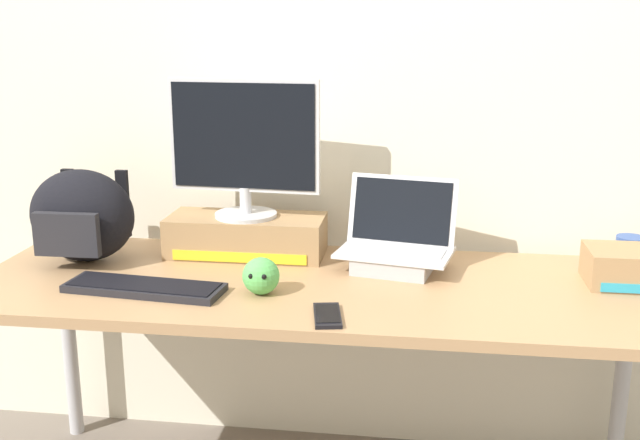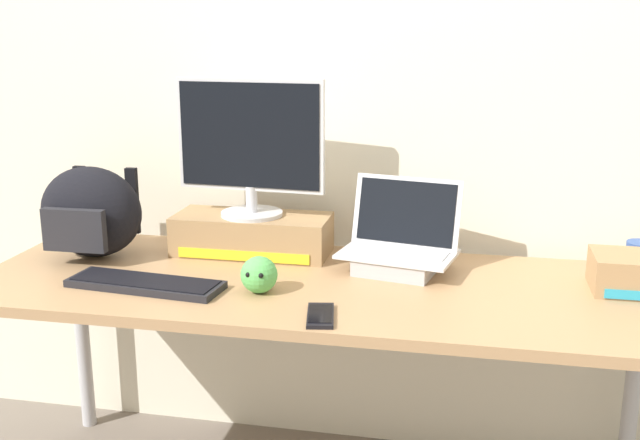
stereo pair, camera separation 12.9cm
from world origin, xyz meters
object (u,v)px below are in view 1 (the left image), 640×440
(messenger_backpack, at_px, (82,216))
(cell_phone, at_px, (327,315))
(toner_box_yellow, at_px, (246,236))
(coffee_mug, at_px, (631,251))
(plush_toy, at_px, (261,276))
(desktop_monitor, at_px, (244,147))
(external_keyboard, at_px, (144,287))
(open_laptop, at_px, (396,251))

(messenger_backpack, xyz_separation_m, cell_phone, (0.80, -0.36, -0.14))
(toner_box_yellow, distance_m, cell_phone, 0.59)
(coffee_mug, height_order, plush_toy, plush_toy)
(toner_box_yellow, relative_size, coffee_mug, 3.85)
(desktop_monitor, xyz_separation_m, plush_toy, (0.12, -0.35, -0.29))
(toner_box_yellow, distance_m, external_keyboard, 0.42)
(open_laptop, relative_size, coffee_mug, 2.87)
(messenger_backpack, bearing_deg, cell_phone, -25.21)
(toner_box_yellow, height_order, desktop_monitor, desktop_monitor)
(desktop_monitor, bearing_deg, external_keyboard, -113.94)
(coffee_mug, bearing_deg, plush_toy, -159.38)
(coffee_mug, relative_size, cell_phone, 0.78)
(external_keyboard, bearing_deg, coffee_mug, 22.92)
(external_keyboard, relative_size, messenger_backpack, 1.37)
(plush_toy, bearing_deg, external_keyboard, -175.36)
(open_laptop, bearing_deg, cell_phone, -98.65)
(desktop_monitor, height_order, plush_toy, desktop_monitor)
(desktop_monitor, distance_m, coffee_mug, 1.21)
(toner_box_yellow, height_order, messenger_backpack, messenger_backpack)
(external_keyboard, distance_m, cell_phone, 0.53)
(desktop_monitor, bearing_deg, toner_box_yellow, 88.45)
(messenger_backpack, bearing_deg, coffee_mug, 5.19)
(desktop_monitor, height_order, open_laptop, desktop_monitor)
(cell_phone, bearing_deg, open_laptop, 59.65)
(plush_toy, bearing_deg, coffee_mug, 20.62)
(toner_box_yellow, bearing_deg, coffee_mug, 2.35)
(toner_box_yellow, relative_size, plush_toy, 4.84)
(external_keyboard, bearing_deg, messenger_backpack, 145.34)
(cell_phone, bearing_deg, desktop_monitor, 113.01)
(coffee_mug, bearing_deg, cell_phone, -147.64)
(cell_phone, bearing_deg, plush_toy, 133.86)
(messenger_backpack, bearing_deg, toner_box_yellow, 14.50)
(desktop_monitor, relative_size, open_laptop, 1.29)
(external_keyboard, relative_size, plush_toy, 4.43)
(desktop_monitor, distance_m, external_keyboard, 0.54)
(external_keyboard, bearing_deg, plush_toy, 10.48)
(external_keyboard, height_order, coffee_mug, coffee_mug)
(toner_box_yellow, height_order, plush_toy, toner_box_yellow)
(toner_box_yellow, height_order, coffee_mug, toner_box_yellow)
(open_laptop, height_order, cell_phone, open_laptop)
(messenger_backpack, relative_size, cell_phone, 2.00)
(coffee_mug, bearing_deg, external_keyboard, -162.91)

